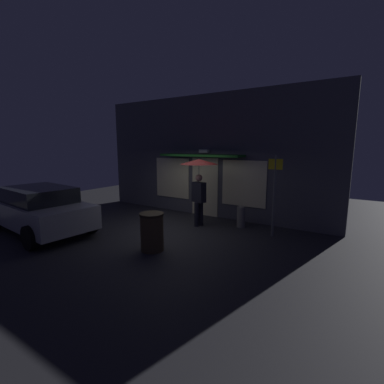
% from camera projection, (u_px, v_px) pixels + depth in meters
% --- Properties ---
extents(ground_plane, '(18.00, 18.00, 0.00)m').
position_uv_depth(ground_plane, '(170.00, 230.00, 8.62)').
color(ground_plane, '#26262B').
extents(building_facade, '(9.49, 1.00, 4.49)m').
position_uv_depth(building_facade, '(207.00, 157.00, 10.18)').
color(building_facade, '#4C4C56').
rests_on(building_facade, ground).
extents(person_with_umbrella, '(1.22, 1.22, 2.22)m').
position_uv_depth(person_with_umbrella, '(199.00, 174.00, 8.75)').
color(person_with_umbrella, black).
rests_on(person_with_umbrella, ground).
extents(parked_car, '(4.01, 2.17, 1.40)m').
position_uv_depth(parked_car, '(40.00, 209.00, 8.29)').
color(parked_car, '#A5A8AD').
rests_on(parked_car, ground).
extents(street_sign_post, '(0.40, 0.07, 2.38)m').
position_uv_depth(street_sign_post, '(274.00, 191.00, 7.76)').
color(street_sign_post, '#595B60').
rests_on(street_sign_post, ground).
extents(sidewalk_bollard, '(0.27, 0.27, 0.69)m').
position_uv_depth(sidewalk_bollard, '(241.00, 217.00, 8.81)').
color(sidewalk_bollard, slate).
rests_on(sidewalk_bollard, ground).
extents(trash_bin, '(0.61, 0.61, 0.97)m').
position_uv_depth(trash_bin, '(152.00, 232.00, 6.85)').
color(trash_bin, '#473823').
rests_on(trash_bin, ground).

